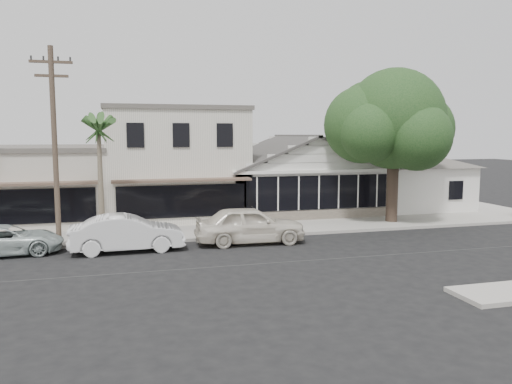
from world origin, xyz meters
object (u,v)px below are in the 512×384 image
object	(u,v)px
utility_pole	(55,142)
car_2	(7,240)
car_0	(250,225)
car_1	(127,233)
shade_tree	(391,122)

from	to	relation	value
utility_pole	car_2	xyz separation A→B (m)	(-2.00, -0.86, -4.15)
utility_pole	car_0	world-z (taller)	utility_pole
car_1	shade_tree	size ratio (longest dim) A/B	0.56
utility_pole	shade_tree	size ratio (longest dim) A/B	1.02
car_0	car_1	size ratio (longest dim) A/B	1.05
car_2	utility_pole	bearing A→B (deg)	-71.18
utility_pole	car_2	bearing A→B (deg)	-156.82
car_0	car_2	size ratio (longest dim) A/B	1.13
car_2	car_0	bearing A→B (deg)	-97.01
car_0	car_2	bearing A→B (deg)	89.79
car_0	shade_tree	bearing A→B (deg)	-68.65
car_1	utility_pole	bearing A→B (deg)	61.48
car_0	car_1	distance (m)	5.65
car_1	car_2	size ratio (longest dim) A/B	1.07
car_2	shade_tree	size ratio (longest dim) A/B	0.52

